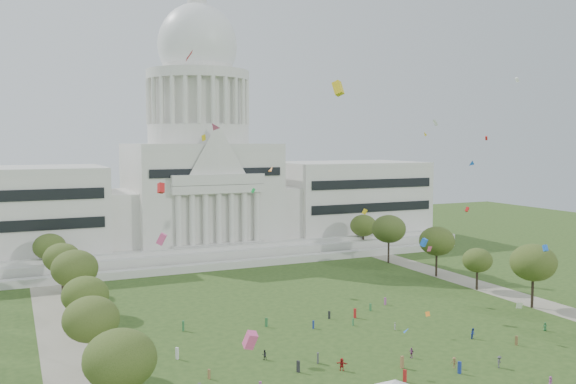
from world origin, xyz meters
TOP-DOWN VIEW (x-y plane):
  - ground at (0.00, 0.00)m, footprint 400.00×400.00m
  - capitol at (0.00, 113.59)m, footprint 160.00×64.50m
  - path_left at (-48.00, 30.00)m, footprint 8.00×160.00m
  - path_right at (48.00, 30.00)m, footprint 8.00×160.00m
  - row_tree_l_1 at (-44.07, -2.96)m, footprint 8.86×8.86m
  - row_tree_l_2 at (-45.04, 17.30)m, footprint 8.42×8.42m
  - row_tree_r_2 at (44.17, 17.44)m, footprint 9.55×9.55m
  - row_tree_l_3 at (-44.09, 33.92)m, footprint 8.12×8.12m
  - row_tree_r_3 at (44.40, 34.48)m, footprint 7.01×7.01m
  - row_tree_l_4 at (-44.08, 52.42)m, footprint 9.29×9.29m
  - row_tree_r_4 at (44.76, 50.04)m, footprint 9.19×9.19m
  - row_tree_l_5 at (-45.22, 71.01)m, footprint 8.33×8.33m
  - row_tree_r_5 at (43.49, 70.19)m, footprint 9.82×9.82m
  - row_tree_l_6 at (-46.87, 89.14)m, footprint 8.19×8.19m
  - row_tree_r_6 at (45.96, 88.13)m, footprint 8.42×8.42m
  - person_0 at (33.99, 4.61)m, footprint 0.92×0.90m
  - person_2 at (18.71, 6.58)m, footprint 1.10×0.95m
  - person_3 at (6.35, -3.18)m, footprint 1.09×1.24m
  - person_4 at (2.94, 3.21)m, footprint 0.85×1.12m
  - person_5 at (-10.04, 3.14)m, footprint 1.86×1.69m
  - person_6 at (14.10, -14.66)m, footprint 0.57×0.79m
  - person_8 at (-19.08, 12.37)m, footprint 0.84×0.57m
  - person_9 at (12.74, -6.07)m, footprint 1.37×1.18m
  - person_10 at (9.00, 16.68)m, footprint 0.72×0.93m
  - distant_crowd at (-13.07, 13.70)m, footprint 63.99×38.40m
  - kite_swarm at (2.26, 10.58)m, footprint 84.17×108.15m

SIDE VIEW (x-z plane):
  - ground at x=0.00m, z-range 0.00..0.00m
  - path_left at x=-48.00m, z-range 0.00..0.04m
  - path_right at x=48.00m, z-range 0.00..0.04m
  - person_10 at x=9.00m, z-range 0.00..1.40m
  - person_6 at x=14.10m, z-range 0.00..1.52m
  - person_0 at x=33.99m, z-range 0.00..1.60m
  - person_8 at x=-19.08m, z-range 0.00..1.63m
  - person_4 at x=2.94m, z-range 0.00..1.70m
  - person_3 at x=6.35m, z-range 0.00..1.72m
  - distant_crowd at x=-13.07m, z-range -0.09..1.83m
  - person_9 at x=12.74m, z-range 0.00..1.89m
  - person_2 at x=18.71m, z-range 0.00..1.93m
  - person_5 at x=-10.04m, z-range 0.00..1.95m
  - row_tree_r_3 at x=44.40m, z-range 2.09..12.07m
  - row_tree_l_3 at x=-44.09m, z-range 2.43..13.98m
  - row_tree_l_6 at x=-46.87m, z-range 2.45..14.09m
  - row_tree_l_5 at x=-45.22m, z-range 2.49..14.34m
  - row_tree_r_6 at x=45.96m, z-range 2.52..14.49m
  - row_tree_l_2 at x=-45.04m, z-range 2.52..14.49m
  - row_tree_l_1 at x=-44.07m, z-range 2.65..15.25m
  - row_tree_r_4 at x=44.76m, z-range 2.76..15.82m
  - row_tree_l_4 at x=-44.08m, z-range 2.79..16.00m
  - row_tree_r_2 at x=44.17m, z-range 2.87..16.45m
  - row_tree_r_5 at x=43.49m, z-range 2.95..16.91m
  - capitol at x=0.00m, z-range -23.35..67.95m
  - kite_swarm at x=2.26m, z-range -0.78..62.92m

